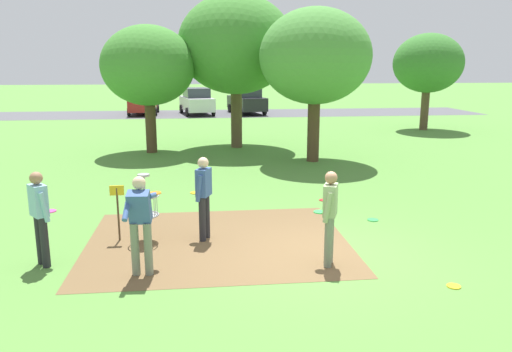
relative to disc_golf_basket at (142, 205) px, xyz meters
The scene contains 18 objects.
ground_plane 3.69m from the disc_golf_basket, 19.77° to the right, with size 160.00×160.00×0.00m, color #518438.
dirt_tee_pad 1.69m from the disc_golf_basket, ahead, with size 5.22×4.24×0.01m, color brown.
disc_golf_basket is the anchor object (origin of this frame).
player_foreground_watching 3.79m from the disc_golf_basket, 25.38° to the right, with size 0.45×0.50×1.71m.
player_throwing 1.25m from the disc_golf_basket, ahead, with size 0.45×0.50×1.71m.
player_waiting_left 1.70m from the disc_golf_basket, 84.34° to the right, with size 0.56×1.08×1.71m.
player_waiting_right 1.96m from the disc_golf_basket, 146.59° to the right, with size 0.45×0.47×1.71m.
frisbee_near_basket 5.94m from the disc_golf_basket, 27.84° to the right, with size 0.22×0.22×0.02m, color gold.
frisbee_by_tee 5.13m from the disc_golf_basket, 30.46° to the left, with size 0.22×0.22×0.02m, color red.
frisbee_mid_grass 5.21m from the disc_golf_basket, ahead, with size 0.25×0.25×0.02m, color green.
tree_near_left 12.25m from the disc_golf_basket, 76.40° to the left, with size 4.77×4.77×6.32m.
tree_near_right 10.85m from the disc_golf_basket, 94.13° to the left, with size 3.66×3.66×5.00m.
tree_mid_left 10.01m from the disc_golf_basket, 56.21° to the left, with size 3.97×3.97×5.46m.
tree_mid_center 21.01m from the disc_golf_basket, 50.31° to the left, with size 3.65×3.65×5.09m.
parking_lot_strip 26.44m from the disc_golf_basket, 82.61° to the left, with size 36.00×6.00×0.01m, color #4C4C51.
parked_car_leftmost 26.44m from the disc_golf_basket, 95.88° to the left, with size 2.05×4.24×1.84m.
parked_car_center_left 25.86m from the disc_golf_basket, 87.73° to the left, with size 2.56×4.46×1.84m.
parked_car_center_right 26.37m from the disc_golf_basket, 79.99° to the left, with size 2.62×4.48×1.84m.
Camera 1 is at (-2.21, -8.57, 3.53)m, focal length 34.98 mm.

